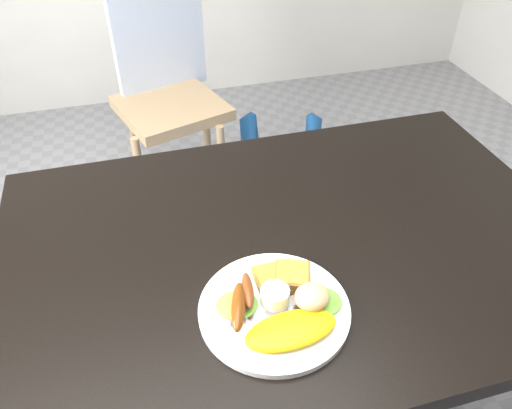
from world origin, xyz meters
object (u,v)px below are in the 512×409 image
at_px(dining_table, 293,245).
at_px(plate, 274,309).
at_px(dining_chair, 171,108).
at_px(person, 328,89).

distance_m(dining_table, plate, 0.20).
height_order(dining_chair, plate, plate).
bearing_deg(plate, dining_table, 61.19).
relative_size(dining_chair, plate, 1.48).
relative_size(dining_table, person, 0.71).
bearing_deg(person, plate, 70.30).
relative_size(dining_chair, person, 0.24).
bearing_deg(plate, dining_chair, 90.95).
bearing_deg(dining_chair, dining_table, -101.79).
xyz_separation_m(dining_chair, plate, (0.02, -1.37, 0.31)).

